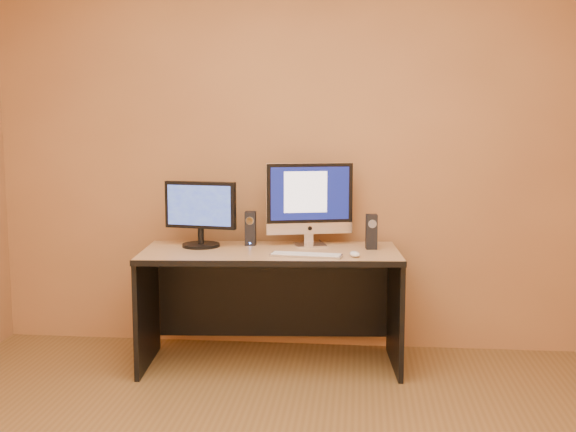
{
  "coord_description": "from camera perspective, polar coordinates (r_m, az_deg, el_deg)",
  "views": [
    {
      "loc": [
        0.39,
        -2.64,
        1.48
      ],
      "look_at": [
        -0.02,
        1.46,
        0.93
      ],
      "focal_mm": 45.0,
      "sensor_mm": 36.0,
      "label": 1
    }
  ],
  "objects": [
    {
      "name": "walls",
      "position": [
        2.68,
        -2.62,
        3.71
      ],
      "size": [
        4.0,
        4.0,
        2.6
      ],
      "primitive_type": null,
      "color": "#AB7545",
      "rests_on": "ground"
    },
    {
      "name": "desk",
      "position": [
        4.38,
        -1.38,
        -7.3
      ],
      "size": [
        1.58,
        0.79,
        0.71
      ],
      "primitive_type": null,
      "rotation": [
        0.0,
        0.0,
        0.08
      ],
      "color": "tan",
      "rests_on": "ground"
    },
    {
      "name": "imac",
      "position": [
        4.43,
        1.77,
        0.99
      ],
      "size": [
        0.58,
        0.33,
        0.53
      ],
      "primitive_type": null,
      "rotation": [
        0.0,
        0.0,
        0.26
      ],
      "color": "silver",
      "rests_on": "desk"
    },
    {
      "name": "second_monitor",
      "position": [
        4.43,
        -6.93,
        0.13
      ],
      "size": [
        0.49,
        0.3,
        0.4
      ],
      "primitive_type": null,
      "rotation": [
        0.0,
        0.0,
        -0.17
      ],
      "color": "black",
      "rests_on": "desk"
    },
    {
      "name": "speaker_left",
      "position": [
        4.48,
        -2.98,
        -0.98
      ],
      "size": [
        0.07,
        0.07,
        0.21
      ],
      "primitive_type": null,
      "rotation": [
        0.0,
        0.0,
        0.02
      ],
      "color": "black",
      "rests_on": "desk"
    },
    {
      "name": "speaker_right",
      "position": [
        4.37,
        6.61,
        -1.24
      ],
      "size": [
        0.07,
        0.08,
        0.21
      ],
      "primitive_type": null,
      "rotation": [
        0.0,
        0.0,
        0.12
      ],
      "color": "black",
      "rests_on": "desk"
    },
    {
      "name": "keyboard",
      "position": [
        4.12,
        1.44,
        -3.09
      ],
      "size": [
        0.42,
        0.16,
        0.02
      ],
      "primitive_type": "cube",
      "rotation": [
        0.0,
        0.0,
        -0.12
      ],
      "color": "#B6B6BA",
      "rests_on": "desk"
    },
    {
      "name": "mouse",
      "position": [
        4.12,
        5.3,
        -3.0
      ],
      "size": [
        0.08,
        0.11,
        0.03
      ],
      "primitive_type": "ellipsoid",
      "rotation": [
        0.0,
        0.0,
        0.29
      ],
      "color": "white",
      "rests_on": "desk"
    },
    {
      "name": "cable_a",
      "position": [
        4.56,
        2.72,
        -2.12
      ],
      "size": [
        0.06,
        0.21,
        0.01
      ],
      "primitive_type": "cylinder",
      "rotation": [
        1.57,
        0.0,
        0.24
      ],
      "color": "black",
      "rests_on": "desk"
    },
    {
      "name": "cable_b",
      "position": [
        4.57,
        1.62,
        -2.08
      ],
      "size": [
        0.04,
        0.17,
        0.01
      ],
      "primitive_type": "cylinder",
      "rotation": [
        1.57,
        0.0,
        -0.18
      ],
      "color": "black",
      "rests_on": "desk"
    }
  ]
}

